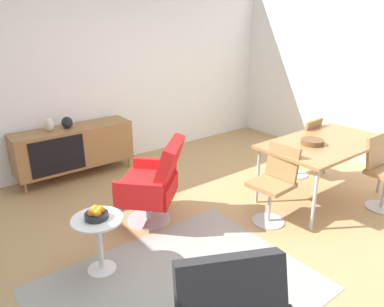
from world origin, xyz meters
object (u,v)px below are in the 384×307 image
Objects in this scene: vase_cobalt at (67,123)px; dining_table at (325,145)px; wooden_bowl_on_table at (312,142)px; lounge_chair_red at (153,182)px; dining_chair_front_right at (383,170)px; dining_chair_near_window at (275,181)px; fruit_bowl at (96,214)px; dining_chair_back_right at (302,145)px; sideboard at (74,147)px; side_table_round at (99,238)px; vase_sculptural_dark at (49,125)px.

dining_table is at bearing -48.77° from vase_cobalt.
lounge_chair_red reaches higher than wooden_bowl_on_table.
dining_chair_front_right is (2.55, -3.07, -0.33)m from vase_cobalt.
dining_chair_near_window is 1.90m from fruit_bowl.
dining_chair_back_right reaches higher than wooden_bowl_on_table.
dining_chair_front_right reaches higher than dining_table.
wooden_bowl_on_table reaches higher than sideboard.
dining_chair_back_right is at bearing 89.78° from dining_chair_front_right.
sideboard is at bearing 74.04° from fruit_bowl.
dining_table is at bearing -49.45° from sideboard.
dining_chair_back_right is at bearing -37.36° from vase_cobalt.
wooden_bowl_on_table is at bearing 169.85° from dining_table.
sideboard is 3.31m from dining_table.
dining_chair_back_right is 3.11m from side_table_round.
fruit_bowl is (-3.10, 0.94, 0.09)m from dining_chair_front_right.
vase_cobalt is at bearing 128.71° from wooden_bowl_on_table.
vase_sculptural_dark reaches higher than dining_chair_back_right.
dining_chair_back_right and dining_chair_near_window have the same top height.
sideboard is at bearing 127.96° from wooden_bowl_on_table.
vase_cobalt is 0.60× the size of wooden_bowl_on_table.
dining_chair_front_right is (0.35, -0.56, -0.23)m from dining_table.
side_table_round is (-0.55, -2.13, -0.48)m from vase_cobalt.
dining_chair_front_right is (2.78, -3.07, -0.34)m from vase_sculptural_dark.
dining_table is at bearing -0.28° from dining_chair_near_window.
dining_chair_front_right is at bearing -50.86° from sideboard.
dining_chair_near_window is at bearing 179.72° from dining_table.
side_table_round is (-3.11, -0.18, -0.15)m from dining_chair_back_right.
dining_table is 3.08× the size of side_table_round.
lounge_chair_red is 0.93m from fruit_bowl.
vase_cobalt reaches higher than dining_chair_front_right.
side_table_round is 0.24m from fruit_bowl.
vase_cobalt reaches higher than dining_chair_near_window.
dining_chair_back_right is at bearing -6.05° from lounge_chair_red.
vase_cobalt is 2.21m from fruit_bowl.
dining_table reaches higher than fruit_bowl.
sideboard is at bearing 129.14° from dining_chair_front_right.
sideboard is 3.15m from wooden_bowl_on_table.
vase_cobalt is 4.00m from dining_chair_front_right.
dining_chair_near_window is at bearing -63.36° from sideboard.
dining_table is 1.87× the size of dining_chair_near_window.
wooden_bowl_on_table is 0.27× the size of lounge_chair_red.
sideboard is 9.11× the size of vase_sculptural_dark.
side_table_round is at bearing -104.60° from vase_cobalt.
wooden_bowl_on_table is 1.30× the size of fruit_bowl.
fruit_bowl is at bearing 163.14° from dining_chair_front_right.
dining_chair_front_right is at bearing -57.93° from dining_table.
sideboard is 1.87× the size of dining_chair_near_window.
wooden_bowl_on_table reaches higher than dining_table.
dining_chair_back_right reaches higher than sideboard.
lounge_chair_red reaches higher than dining_chair_front_right.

